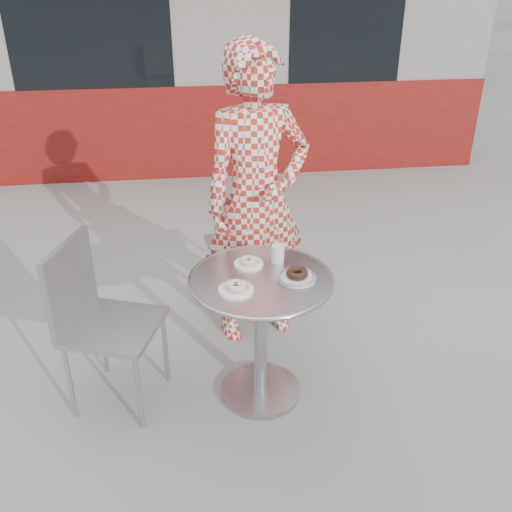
{
  "coord_description": "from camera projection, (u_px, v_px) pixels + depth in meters",
  "views": [
    {
      "loc": [
        -0.35,
        -2.53,
        2.23
      ],
      "look_at": [
        -0.01,
        0.08,
        0.83
      ],
      "focal_mm": 40.0,
      "sensor_mm": 36.0,
      "label": 1
    }
  ],
  "objects": [
    {
      "name": "chair_far",
      "position": [
        244.0,
        273.0,
        3.91
      ],
      "size": [
        0.5,
        0.51,
        0.95
      ],
      "rotation": [
        0.0,
        0.0,
        3.27
      ],
      "color": "#9DA0A5",
      "rests_on": "ground"
    },
    {
      "name": "storefront",
      "position": [
        202.0,
        17.0,
        7.47
      ],
      "size": [
        6.02,
        4.55,
        3.0
      ],
      "color": "gray",
      "rests_on": "ground"
    },
    {
      "name": "plate_checker",
      "position": [
        297.0,
        276.0,
        2.9
      ],
      "size": [
        0.2,
        0.2,
        0.05
      ],
      "rotation": [
        0.0,
        0.0,
        -0.29
      ],
      "color": "white",
      "rests_on": "bistro_table"
    },
    {
      "name": "chair_left",
      "position": [
        116.0,
        355.0,
        3.11
      ],
      "size": [
        0.58,
        0.58,
        0.95
      ],
      "rotation": [
        0.0,
        0.0,
        1.23
      ],
      "color": "#9DA0A5",
      "rests_on": "ground"
    },
    {
      "name": "bistro_table",
      "position": [
        261.0,
        308.0,
        3.01
      ],
      "size": [
        0.76,
        0.76,
        0.76
      ],
      "rotation": [
        0.0,
        0.0,
        0.21
      ],
      "color": "silver",
      "rests_on": "ground"
    },
    {
      "name": "ground",
      "position": [
        259.0,
        389.0,
        3.3
      ],
      "size": [
        60.0,
        60.0,
        0.0
      ],
      "primitive_type": "plane",
      "color": "#989690",
      "rests_on": "ground"
    },
    {
      "name": "seated_person",
      "position": [
        257.0,
        199.0,
        3.43
      ],
      "size": [
        0.77,
        0.61,
        1.84
      ],
      "primitive_type": "imported",
      "rotation": [
        0.0,
        0.0,
        0.27
      ],
      "color": "#B4261B",
      "rests_on": "ground"
    },
    {
      "name": "plate_near",
      "position": [
        237.0,
        287.0,
        2.8
      ],
      "size": [
        0.18,
        0.18,
        0.05
      ],
      "rotation": [
        0.0,
        0.0,
        -0.3
      ],
      "color": "white",
      "rests_on": "bistro_table"
    },
    {
      "name": "plate_far",
      "position": [
        249.0,
        262.0,
        3.03
      ],
      "size": [
        0.16,
        0.16,
        0.04
      ],
      "rotation": [
        0.0,
        0.0,
        -0.32
      ],
      "color": "white",
      "rests_on": "bistro_table"
    },
    {
      "name": "milk_cup",
      "position": [
        278.0,
        253.0,
        3.04
      ],
      "size": [
        0.07,
        0.07,
        0.12
      ],
      "rotation": [
        0.0,
        0.0,
        -0.02
      ],
      "color": "white",
      "rests_on": "bistro_table"
    }
  ]
}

